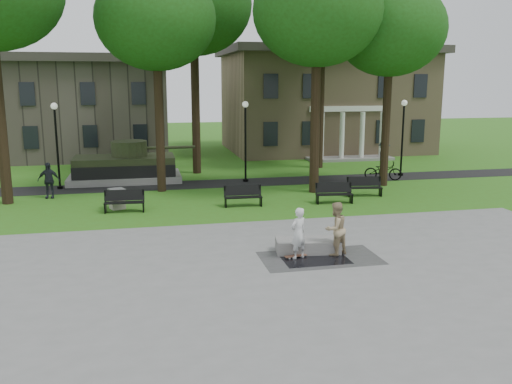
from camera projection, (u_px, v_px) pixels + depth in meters
ground at (295, 240)px, 20.33m from camera, size 120.00×120.00×0.00m
plaza at (344, 289)px, 15.54m from camera, size 22.00×16.00×0.02m
footpath at (238, 183)px, 31.82m from camera, size 44.00×2.60×0.01m
building_right at (323, 99)px, 46.41m from camera, size 17.00×12.00×8.60m
building_left at (68, 110)px, 42.71m from camera, size 15.00×10.00×7.20m
tree_1 at (156, 20)px, 27.65m from camera, size 6.20×6.20×11.63m
tree_2 at (318, 11)px, 27.32m from camera, size 6.60×6.60×12.16m
tree_3 at (390, 30)px, 29.35m from camera, size 6.00×6.00×11.19m
tree_4 at (193, 6)px, 33.15m from camera, size 7.20×7.20×13.50m
tree_5 at (322, 22)px, 35.52m from camera, size 6.40×6.40×12.44m
lamp_left at (57, 139)px, 29.49m from camera, size 0.36×0.36×4.73m
lamp_mid at (245, 135)px, 31.65m from camera, size 0.36×0.36×4.73m
lamp_right at (403, 131)px, 33.71m from camera, size 0.36×0.36×4.73m
tank_monument at (126, 167)px, 32.23m from camera, size 7.45×3.40×2.40m
puddle at (316, 260)px, 18.02m from camera, size 2.20×1.20×0.00m
concrete_block at (308, 245)px, 18.90m from camera, size 2.32×1.30×0.45m
skateboard at (296, 257)px, 18.30m from camera, size 0.80×0.33×0.07m
skateboarder at (298, 233)px, 18.06m from camera, size 0.76×0.66×1.75m
friend_watching at (335, 229)px, 18.43m from camera, size 1.11×1.02×1.85m
pedestrian_walker at (49, 180)px, 27.51m from camera, size 1.12×0.55×1.84m
cyclist at (383, 164)px, 32.52m from camera, size 2.32×1.50×2.37m
park_bench_0 at (124, 201)px, 24.69m from camera, size 1.83×0.64×1.00m
park_bench_1 at (243, 195)px, 25.82m from camera, size 1.82×0.60×1.00m
park_bench_2 at (334, 193)px, 26.47m from camera, size 1.84×0.71×1.00m
park_bench_3 at (364, 186)px, 28.12m from camera, size 1.85×0.78×1.00m
trash_bin at (117, 199)px, 25.29m from camera, size 0.86×0.86×0.96m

